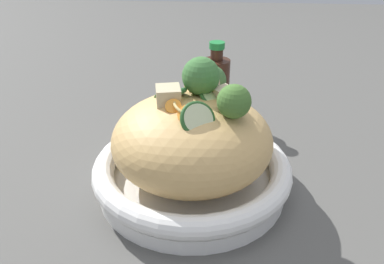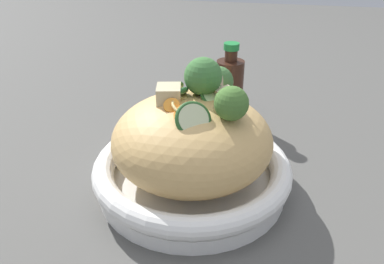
{
  "view_description": "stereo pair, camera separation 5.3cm",
  "coord_description": "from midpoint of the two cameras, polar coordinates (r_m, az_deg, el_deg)",
  "views": [
    {
      "loc": [
        -0.46,
        -0.04,
        0.35
      ],
      "look_at": [
        0.0,
        0.0,
        0.09
      ],
      "focal_mm": 36.2,
      "sensor_mm": 36.0,
      "label": 1
    },
    {
      "loc": [
        -0.46,
        -0.09,
        0.35
      ],
      "look_at": [
        0.0,
        0.0,
        0.09
      ],
      "focal_mm": 36.2,
      "sensor_mm": 36.0,
      "label": 2
    }
  ],
  "objects": [
    {
      "name": "soy_sauce_bottle",
      "position": [
        0.75,
        7.56,
        6.25
      ],
      "size": [
        0.05,
        0.05,
        0.15
      ],
      "color": "#381E14",
      "rests_on": "ground_plane"
    },
    {
      "name": "ground_plane",
      "position": [
        0.58,
        2.64,
        -8.23
      ],
      "size": [
        3.0,
        3.0,
        0.0
      ],
      "primitive_type": "plane",
      "color": "#51504C"
    },
    {
      "name": "carrot_coins",
      "position": [
        0.52,
        4.27,
        3.88
      ],
      "size": [
        0.15,
        0.1,
        0.04
      ],
      "color": "orange",
      "rests_on": "serving_bowl"
    },
    {
      "name": "zucchini_slices",
      "position": [
        0.51,
        2.16,
        4.59
      ],
      "size": [
        0.14,
        0.12,
        0.04
      ],
      "color": "beige",
      "rests_on": "serving_bowl"
    },
    {
      "name": "noodle_heap",
      "position": [
        0.54,
        2.84,
        -1.18
      ],
      "size": [
        0.22,
        0.22,
        0.13
      ],
      "color": "tan",
      "rests_on": "serving_bowl"
    },
    {
      "name": "serving_bowl",
      "position": [
        0.57,
        2.7,
        -6.06
      ],
      "size": [
        0.28,
        0.28,
        0.05
      ],
      "color": "white",
      "rests_on": "ground_plane"
    },
    {
      "name": "chicken_chunks",
      "position": [
        0.53,
        3.65,
        5.91
      ],
      "size": [
        0.1,
        0.11,
        0.04
      ],
      "color": "#CAB990",
      "rests_on": "serving_bowl"
    },
    {
      "name": "broccoli_florets",
      "position": [
        0.54,
        6.23,
        6.83
      ],
      "size": [
        0.18,
        0.11,
        0.09
      ],
      "color": "#93B174",
      "rests_on": "serving_bowl"
    }
  ]
}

